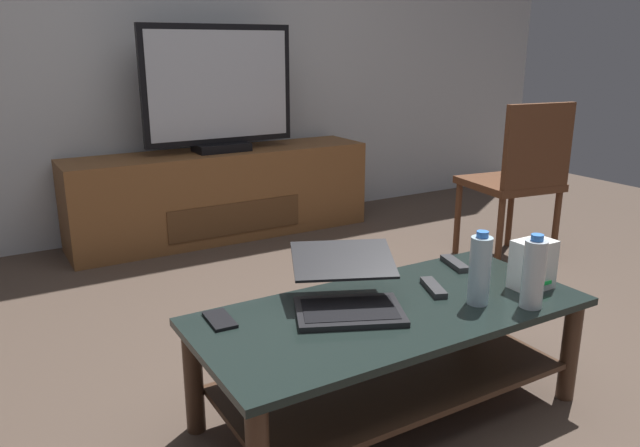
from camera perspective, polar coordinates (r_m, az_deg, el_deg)
ground_plane at (r=2.18m, az=7.42°, el=-16.72°), size 7.68×7.68×0.00m
back_wall at (r=4.07m, az=-14.84°, el=18.83°), size 6.40×0.12×2.80m
coffee_table at (r=2.03m, az=6.64°, el=-10.86°), size 1.27×0.57×0.38m
media_cabinet at (r=3.94m, az=-9.08°, el=2.75°), size 1.91×0.43×0.55m
television at (r=3.82m, az=-9.40°, el=12.07°), size 0.94×0.20×0.75m
dining_chair at (r=3.49m, az=18.12°, el=4.31°), size 0.50×0.50×0.90m
laptop at (r=1.95m, az=2.50°, el=-6.21°), size 0.45×0.47×0.16m
router_box at (r=2.21m, az=19.23°, el=-3.63°), size 0.14×0.10×0.17m
water_bottle_near at (r=2.04m, az=19.30°, el=-4.39°), size 0.07×0.07×0.24m
water_bottle_far at (r=2.02m, az=14.68°, el=-4.20°), size 0.07×0.07×0.24m
cell_phone at (r=1.90m, az=-9.33°, el=-8.84°), size 0.08×0.14×0.01m
tv_remote at (r=2.13m, az=10.53°, el=-5.89°), size 0.10×0.17×0.02m
soundbar_remote at (r=2.37m, az=12.45°, el=-3.65°), size 0.08×0.17×0.02m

